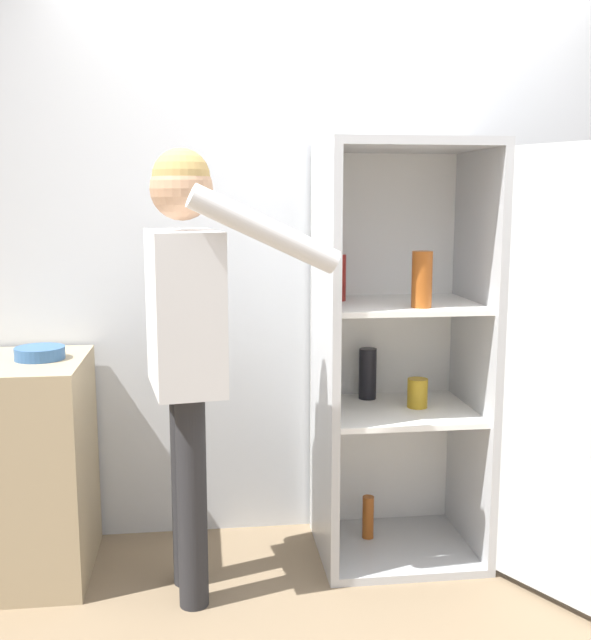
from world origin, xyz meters
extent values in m
plane|color=#7A664C|center=(0.00, 0.00, 0.00)|extent=(12.00, 12.00, 0.00)
cube|color=silver|center=(0.00, 0.98, 1.27)|extent=(7.00, 0.06, 2.55)
cube|color=#B7BABC|center=(0.25, 0.63, 0.02)|extent=(0.70, 0.60, 0.04)
cube|color=#B7BABC|center=(0.25, 0.63, 1.78)|extent=(0.70, 0.60, 0.04)
cube|color=white|center=(0.25, 0.91, 0.90)|extent=(0.70, 0.03, 1.73)
cube|color=#B7BABC|center=(-0.08, 0.63, 0.90)|extent=(0.04, 0.60, 1.73)
cube|color=#B7BABC|center=(0.58, 0.63, 0.90)|extent=(0.03, 0.60, 1.73)
cube|color=white|center=(0.25, 0.63, 0.65)|extent=(0.63, 0.53, 0.02)
cube|color=white|center=(0.25, 0.63, 1.12)|extent=(0.63, 0.53, 0.02)
cube|color=#B7BABC|center=(0.79, 0.04, 0.90)|extent=(0.38, 0.63, 1.73)
cylinder|color=#9E4C19|center=(0.13, 0.70, 0.13)|extent=(0.05, 0.05, 0.20)
cylinder|color=#9E4C19|center=(0.29, 0.47, 1.24)|extent=(0.08, 0.08, 0.23)
cylinder|color=black|center=(0.15, 0.81, 0.78)|extent=(0.08, 0.08, 0.23)
cylinder|color=maroon|center=(-0.02, 0.71, 1.23)|extent=(0.08, 0.08, 0.20)
cylinder|color=#B78C1E|center=(0.33, 0.64, 0.72)|extent=(0.09, 0.09, 0.13)
cylinder|color=#262628|center=(-0.68, 0.46, 0.42)|extent=(0.11, 0.11, 0.85)
cylinder|color=#262628|center=(-0.65, 0.28, 0.42)|extent=(0.11, 0.11, 0.85)
cube|color=silver|center=(-0.66, 0.37, 1.15)|extent=(0.32, 0.48, 0.60)
sphere|color=tan|center=(-0.66, 0.37, 1.60)|extent=(0.23, 0.23, 0.23)
sphere|color=#AD894C|center=(-0.66, 0.37, 1.64)|extent=(0.21, 0.21, 0.21)
cylinder|color=silver|center=(-0.70, 0.62, 1.12)|extent=(0.09, 0.09, 0.57)
cylinder|color=silver|center=(-0.37, 0.16, 1.46)|extent=(0.56, 0.17, 0.32)
cube|color=tan|center=(-1.43, 0.63, 0.46)|extent=(0.69, 0.60, 0.92)
cylinder|color=#335B8E|center=(-1.26, 0.65, 0.94)|extent=(0.20, 0.20, 0.05)
camera|label=1|loc=(-0.59, -2.45, 1.56)|focal=42.00mm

